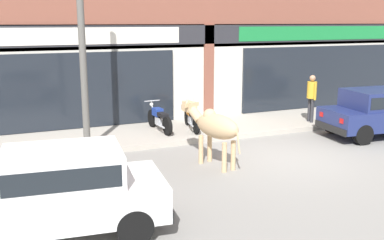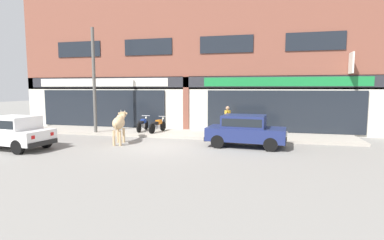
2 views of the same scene
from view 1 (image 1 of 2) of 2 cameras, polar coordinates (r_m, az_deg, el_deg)
The scene contains 10 objects.
ground_plane at distance 12.05m, azimuth 12.20°, elevation -4.73°, with size 90.00×90.00×0.00m, color gray.
sidewalk at distance 15.00m, azimuth 4.31°, elevation -0.82°, with size 19.00×2.80×0.14m, color #A8A093.
shop_building at distance 16.11m, azimuth 1.78°, elevation 14.74°, with size 23.00×1.40×8.73m.
cow at distance 10.92m, azimuth 2.85°, elevation -0.77°, with size 0.92×2.10×1.61m.
car_0 at distance 14.98m, azimuth 22.65°, elevation 1.15°, with size 3.71×1.89×1.46m.
car_1 at distance 7.77m, azimuth -16.46°, elevation -8.28°, with size 3.73×1.97×1.46m.
motorcycle_0 at distance 14.03m, azimuth -4.17°, elevation 0.16°, with size 0.52×1.81×0.88m.
motorcycle_1 at distance 14.21m, azimuth -0.05°, elevation 0.35°, with size 0.61×1.80×0.88m.
pedestrian at distance 15.67m, azimuth 14.96°, elevation 3.29°, with size 0.32×0.50×1.60m.
utility_pole at distance 12.02m, azimuth -13.82°, elevation 10.21°, with size 0.18×0.18×5.94m, color #595651.
Camera 1 is at (-6.74, -9.36, 3.49)m, focal length 42.00 mm.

